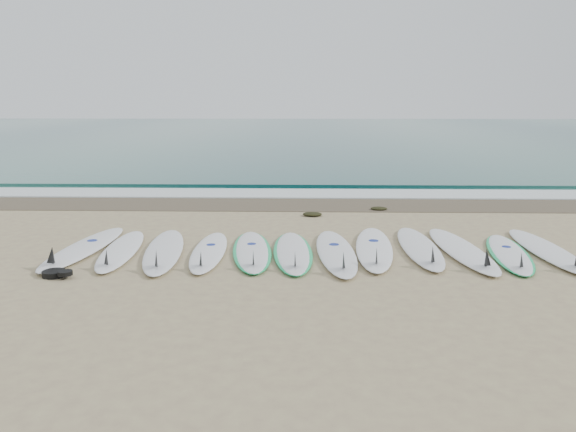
{
  "coord_description": "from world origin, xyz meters",
  "views": [
    {
      "loc": [
        -0.17,
        -8.77,
        2.42
      ],
      "look_at": [
        -0.44,
        0.87,
        0.4
      ],
      "focal_mm": 35.0,
      "sensor_mm": 36.0,
      "label": 1
    }
  ],
  "objects_px": {
    "surfboard_6": "(336,252)",
    "surfboard_11": "(548,250)",
    "leash_coil": "(57,273)",
    "surfboard_0": "(83,248)"
  },
  "relations": [
    {
      "from": "surfboard_6",
      "to": "surfboard_11",
      "type": "bearing_deg",
      "value": 0.78
    },
    {
      "from": "surfboard_11",
      "to": "leash_coil",
      "type": "bearing_deg",
      "value": -169.69
    },
    {
      "from": "leash_coil",
      "to": "surfboard_11",
      "type": "bearing_deg",
      "value": 10.57
    },
    {
      "from": "surfboard_6",
      "to": "leash_coil",
      "type": "bearing_deg",
      "value": -166.38
    },
    {
      "from": "surfboard_0",
      "to": "leash_coil",
      "type": "xyz_separation_m",
      "value": [
        0.14,
        -1.3,
        -0.01
      ]
    },
    {
      "from": "surfboard_6",
      "to": "surfboard_0",
      "type": "bearing_deg",
      "value": 175.31
    },
    {
      "from": "surfboard_6",
      "to": "surfboard_11",
      "type": "xyz_separation_m",
      "value": [
        3.37,
        0.21,
        0.0
      ]
    },
    {
      "from": "surfboard_0",
      "to": "leash_coil",
      "type": "distance_m",
      "value": 1.3
    },
    {
      "from": "surfboard_0",
      "to": "leash_coil",
      "type": "height_order",
      "value": "surfboard_0"
    },
    {
      "from": "surfboard_11",
      "to": "leash_coil",
      "type": "relative_size",
      "value": 6.13
    }
  ]
}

